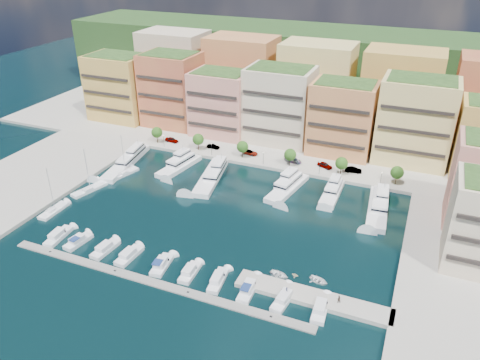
{
  "coord_description": "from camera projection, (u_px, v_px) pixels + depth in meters",
  "views": [
    {
      "loc": [
        44.29,
        -94.26,
        65.25
      ],
      "look_at": [
        1.01,
        9.74,
        6.0
      ],
      "focal_mm": 35.0,
      "sensor_mm": 36.0,
      "label": 1
    }
  ],
  "objects": [
    {
      "name": "ground",
      "position": [
        222.0,
        216.0,
        122.46
      ],
      "size": [
        400.0,
        400.0,
        0.0
      ],
      "primitive_type": "plane",
      "color": "black",
      "rests_on": "ground"
    },
    {
      "name": "north_quay",
      "position": [
        292.0,
        133.0,
        173.12
      ],
      "size": [
        220.0,
        64.0,
        2.0
      ],
      "primitive_type": "cube",
      "color": "#9E998E",
      "rests_on": "ground"
    },
    {
      "name": "west_quay",
      "position": [
        19.0,
        186.0,
        137.0
      ],
      "size": [
        34.0,
        76.0,
        2.0
      ],
      "primitive_type": "cube",
      "color": "#9E998E",
      "rests_on": "ground"
    },
    {
      "name": "hillside",
      "position": [
        323.0,
        97.0,
        212.34
      ],
      "size": [
        240.0,
        40.0,
        58.0
      ],
      "primitive_type": "cube",
      "color": "#1F3B18",
      "rests_on": "ground"
    },
    {
      "name": "south_pontoon",
      "position": [
        151.0,
        282.0,
        98.96
      ],
      "size": [
        72.0,
        2.2,
        0.35
      ],
      "primitive_type": "cube",
      "color": "gray",
      "rests_on": "ground"
    },
    {
      "name": "finger_pier",
      "position": [
        312.0,
        299.0,
        94.28
      ],
      "size": [
        32.0,
        5.0,
        2.0
      ],
      "primitive_type": "cube",
      "color": "#9E998E",
      "rests_on": "ground"
    },
    {
      "name": "apartment_0",
      "position": [
        119.0,
        87.0,
        179.55
      ],
      "size": [
        22.0,
        16.5,
        24.8
      ],
      "color": "gold",
      "rests_on": "north_quay"
    },
    {
      "name": "apartment_1",
      "position": [
        172.0,
        90.0,
        173.24
      ],
      "size": [
        20.0,
        16.5,
        26.8
      ],
      "color": "#B8743D",
      "rests_on": "north_quay"
    },
    {
      "name": "apartment_2",
      "position": [
        221.0,
        103.0,
        165.39
      ],
      "size": [
        20.0,
        15.5,
        22.8
      ],
      "color": "tan",
      "rests_on": "north_quay"
    },
    {
      "name": "apartment_3",
      "position": [
        279.0,
        105.0,
        159.19
      ],
      "size": [
        22.0,
        16.5,
        25.8
      ],
      "color": "beige",
      "rests_on": "north_quay"
    },
    {
      "name": "apartment_4",
      "position": [
        342.0,
        118.0,
        150.54
      ],
      "size": [
        20.0,
        15.5,
        23.8
      ],
      "color": "#D78E50",
      "rests_on": "north_quay"
    },
    {
      "name": "apartment_5",
      "position": [
        415.0,
        121.0,
        144.0
      ],
      "size": [
        22.0,
        16.5,
        26.8
      ],
      "color": "#DDC375",
      "rests_on": "north_quay"
    },
    {
      "name": "backblock_0",
      "position": [
        175.0,
        68.0,
        194.18
      ],
      "size": [
        26.0,
        18.0,
        30.0
      ],
      "primitive_type": "cube",
      "color": "beige",
      "rests_on": "north_quay"
    },
    {
      "name": "backblock_1",
      "position": [
        242.0,
        76.0,
        183.98
      ],
      "size": [
        26.0,
        18.0,
        30.0
      ],
      "primitive_type": "cube",
      "color": "#D78E50",
      "rests_on": "north_quay"
    },
    {
      "name": "backblock_2",
      "position": [
        316.0,
        84.0,
        173.78
      ],
      "size": [
        26.0,
        18.0,
        30.0
      ],
      "primitive_type": "cube",
      "color": "#DDC375",
      "rests_on": "north_quay"
    },
    {
      "name": "backblock_3",
      "position": [
        400.0,
        93.0,
        163.58
      ],
      "size": [
        26.0,
        18.0,
        30.0
      ],
      "primitive_type": "cube",
      "color": "gold",
      "rests_on": "north_quay"
    },
    {
      "name": "tree_0",
      "position": [
        157.0,
        132.0,
        161.22
      ],
      "size": [
        3.8,
        3.8,
        5.65
      ],
      "color": "#473323",
      "rests_on": "north_quay"
    },
    {
      "name": "tree_1",
      "position": [
        198.0,
        139.0,
        155.78
      ],
      "size": [
        3.8,
        3.8,
        5.65
      ],
      "color": "#473323",
      "rests_on": "north_quay"
    },
    {
      "name": "tree_2",
      "position": [
        243.0,
        147.0,
        150.34
      ],
      "size": [
        3.8,
        3.8,
        5.65
      ],
      "color": "#473323",
      "rests_on": "north_quay"
    },
    {
      "name": "tree_3",
      "position": [
        290.0,
        155.0,
        144.9
      ],
      "size": [
        3.8,
        3.8,
        5.65
      ],
      "color": "#473323",
      "rests_on": "north_quay"
    },
    {
      "name": "tree_4",
      "position": [
        342.0,
        163.0,
        139.46
      ],
      "size": [
        3.8,
        3.8,
        5.65
      ],
      "color": "#473323",
      "rests_on": "north_quay"
    },
    {
      "name": "tree_5",
      "position": [
        397.0,
        173.0,
        134.02
      ],
      "size": [
        3.8,
        3.8,
        5.65
      ],
      "color": "#473323",
      "rests_on": "north_quay"
    },
    {
      "name": "lamppost_0",
      "position": [
        164.0,
        139.0,
        158.41
      ],
      "size": [
        0.3,
        0.3,
        4.2
      ],
      "color": "black",
      "rests_on": "north_quay"
    },
    {
      "name": "lamppost_1",
      "position": [
        211.0,
        147.0,
        152.29
      ],
      "size": [
        0.3,
        0.3,
        4.2
      ],
      "color": "black",
      "rests_on": "north_quay"
    },
    {
      "name": "lamppost_2",
      "position": [
        263.0,
        156.0,
        146.17
      ],
      "size": [
        0.3,
        0.3,
        4.2
      ],
      "color": "black",
      "rests_on": "north_quay"
    },
    {
      "name": "lamppost_3",
      "position": [
        320.0,
        166.0,
        140.05
      ],
      "size": [
        0.3,
        0.3,
        4.2
      ],
      "color": "black",
      "rests_on": "north_quay"
    },
    {
      "name": "lamppost_4",
      "position": [
        381.0,
        176.0,
        133.93
      ],
      "size": [
        0.3,
        0.3,
        4.2
      ],
      "color": "black",
      "rests_on": "north_quay"
    },
    {
      "name": "yacht_0",
      "position": [
        128.0,
        160.0,
        149.73
      ],
      "size": [
        8.21,
        26.52,
        7.3
      ],
      "color": "white",
      "rests_on": "ground"
    },
    {
      "name": "yacht_1",
      "position": [
        180.0,
        165.0,
        147.08
      ],
      "size": [
        7.61,
        18.45,
        7.3
      ],
      "color": "white",
      "rests_on": "ground"
    },
    {
      "name": "yacht_2",
      "position": [
        212.0,
        175.0,
        140.7
      ],
      "size": [
        9.28,
        24.12,
        7.3
      ],
      "color": "white",
      "rests_on": "ground"
    },
    {
      "name": "yacht_4",
      "position": [
        288.0,
        186.0,
        134.4
      ],
      "size": [
        8.02,
        19.88,
        7.3
      ],
      "color": "white",
      "rests_on": "ground"
    },
    {
      "name": "yacht_5",
      "position": [
        332.0,
        191.0,
        131.6
      ],
      "size": [
        4.34,
        15.46,
        7.3
      ],
      "color": "white",
      "rests_on": "ground"
    },
    {
      "name": "yacht_6",
      "position": [
        378.0,
        205.0,
        124.65
      ],
      "size": [
        6.74,
        22.45,
        7.3
      ],
      "color": "white",
      "rests_on": "ground"
    },
    {
      "name": "cruiser_0",
      "position": [
        58.0,
        236.0,
        113.12
      ],
      "size": [
        3.53,
        8.8,
        2.55
      ],
      "color": "white",
      "rests_on": "ground"
    },
    {
      "name": "cruiser_1",
      "position": [
        78.0,
        242.0,
        111.09
      ],
      "size": [
        3.56,
        7.55,
        2.66
      ],
      "color": "white",
      "rests_on": "ground"
    },
    {
      "name": "cruiser_2",
      "position": [
        105.0,
        249.0,
        108.45
      ],
      "size": [
        3.31,
        7.97,
        2.55
      ],
      "color": "white",
      "rests_on": "ground"
    },
    {
      "name": "cruiser_3",
      "position": [
        129.0,
        256.0,
        106.22
      ],
      "size": [
        3.17,
        7.8,
        2.55
      ],
      "color": "white",
      "rests_on": "ground"
    },
    {
      "name": "cruiser_4",
      "position": [
        162.0,
        265.0,
        103.26
      ],
      "size": [
        3.73,
        8.0,
        2.66
      ],
      "color": "white",
      "rests_on": "ground"
    },
    {
      "name": "cruiser_5",
      "position": [
        190.0,
        273.0,
        100.92
      ],
      "size": [
        3.0,
        7.3,
        2.55
      ],
      "color": "white",
      "rests_on": "ground"
    },
    {
      "name": "cruiser_6",
      "position": [
        218.0,
        280.0,
        98.64
      ],
      "size": [
        3.3,
        8.19,
        2.55
      ],
      "color": "white",
      "rests_on": "ground"
    },
    {
      "name": "cruiser_7",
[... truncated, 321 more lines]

